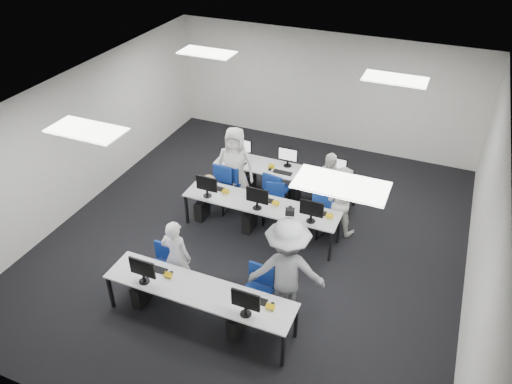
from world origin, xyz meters
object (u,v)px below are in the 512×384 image
at_px(chair_1, 256,302).
at_px(chair_7, 322,214).
at_px(chair_0, 162,275).
at_px(student_3, 328,189).
at_px(chair_5, 234,187).
at_px(desk_mid, 261,205).
at_px(chair_6, 276,196).
at_px(student_0, 176,257).
at_px(photographer, 287,271).
at_px(chair_4, 316,218).
at_px(student_2, 235,165).
at_px(desk_front, 199,292).
at_px(chair_3, 274,210).
at_px(student_1, 340,200).
at_px(chair_2, 219,196).

relative_size(chair_1, chair_7, 1.04).
xyz_separation_m(chair_0, chair_1, (1.80, 0.03, 0.03)).
bearing_deg(student_3, chair_5, 175.27).
distance_m(desk_mid, chair_6, 1.02).
xyz_separation_m(student_0, photographer, (1.95, 0.18, 0.22)).
height_order(chair_4, chair_5, chair_4).
bearing_deg(student_2, chair_6, -8.57).
relative_size(desk_front, chair_0, 3.69).
xyz_separation_m(chair_0, photographer, (2.24, 0.25, 0.69)).
distance_m(student_0, photographer, 1.97).
bearing_deg(chair_7, chair_0, -138.61).
height_order(desk_mid, photographer, photographer).
relative_size(student_0, student_3, 0.90).
bearing_deg(chair_4, chair_0, -109.81).
xyz_separation_m(student_3, photographer, (0.11, -2.77, 0.14)).
bearing_deg(student_3, student_2, 175.32).
bearing_deg(desk_front, chair_3, 88.19).
bearing_deg(chair_4, photographer, -67.19).
xyz_separation_m(chair_5, student_2, (0.05, -0.00, 0.59)).
xyz_separation_m(chair_6, chair_7, (1.11, -0.22, -0.01)).
distance_m(chair_0, student_3, 3.74).
distance_m(desk_mid, chair_5, 1.45).
bearing_deg(chair_5, chair_1, -57.07).
relative_size(chair_1, photographer, 0.49).
xyz_separation_m(student_1, photographer, (-0.21, -2.59, 0.22)).
height_order(student_0, photographer, photographer).
bearing_deg(desk_mid, chair_6, 91.35).
relative_size(chair_1, student_2, 0.54).
distance_m(student_0, student_1, 3.51).
relative_size(desk_front, student_2, 1.82).
distance_m(chair_0, student_0, 0.56).
xyz_separation_m(desk_front, chair_4, (1.01, 3.11, -0.37)).
bearing_deg(chair_0, student_3, 54.29).
bearing_deg(photographer, chair_6, -82.60).
bearing_deg(student_2, photographer, -60.95).
height_order(desk_mid, chair_4, chair_4).
distance_m(chair_4, photographer, 2.50).
bearing_deg(chair_0, chair_2, 92.91).
height_order(student_2, photographer, photographer).
bearing_deg(chair_0, chair_4, 52.14).
distance_m(desk_front, student_0, 0.90).
bearing_deg(desk_mid, desk_front, -90.00).
height_order(desk_mid, chair_5, chair_5).
bearing_deg(student_0, desk_mid, -110.95).
xyz_separation_m(chair_1, chair_5, (-1.82, 3.04, -0.01)).
xyz_separation_m(student_1, student_2, (-2.43, 0.24, 0.13)).
height_order(chair_2, student_3, student_3).
height_order(chair_0, chair_5, chair_5).
distance_m(chair_4, chair_5, 2.09).
relative_size(desk_mid, student_2, 1.82).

